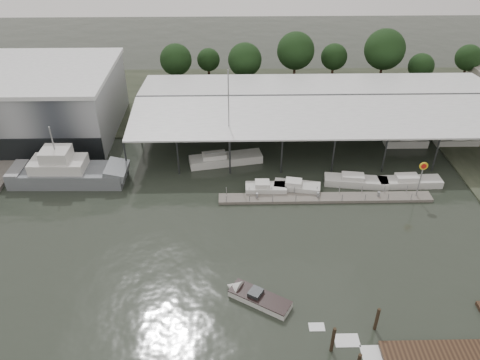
{
  "coord_description": "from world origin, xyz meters",
  "views": [
    {
      "loc": [
        2.82,
        -39.41,
        36.51
      ],
      "look_at": [
        3.81,
        11.0,
        2.5
      ],
      "focal_mm": 35.0,
      "sensor_mm": 36.0,
      "label": 1
    }
  ],
  "objects_px": {
    "white_sailboat": "(225,159)",
    "grey_trawler": "(68,172)",
    "speedboat_underway": "(255,297)",
    "shell_fuel_sign": "(422,173)"
  },
  "relations": [
    {
      "from": "grey_trawler",
      "to": "speedboat_underway",
      "type": "height_order",
      "value": "grey_trawler"
    },
    {
      "from": "shell_fuel_sign",
      "to": "speedboat_underway",
      "type": "distance_m",
      "value": 28.04
    },
    {
      "from": "white_sailboat",
      "to": "speedboat_underway",
      "type": "bearing_deg",
      "value": -93.68
    },
    {
      "from": "white_sailboat",
      "to": "speedboat_underway",
      "type": "distance_m",
      "value": 26.45
    },
    {
      "from": "white_sailboat",
      "to": "grey_trawler",
      "type": "bearing_deg",
      "value": -178.92
    },
    {
      "from": "shell_fuel_sign",
      "to": "white_sailboat",
      "type": "relative_size",
      "value": 0.38
    },
    {
      "from": "speedboat_underway",
      "to": "shell_fuel_sign",
      "type": "bearing_deg",
      "value": -110.85
    },
    {
      "from": "white_sailboat",
      "to": "speedboat_underway",
      "type": "height_order",
      "value": "white_sailboat"
    },
    {
      "from": "shell_fuel_sign",
      "to": "speedboat_underway",
      "type": "bearing_deg",
      "value": -142.44
    },
    {
      "from": "grey_trawler",
      "to": "speedboat_underway",
      "type": "distance_m",
      "value": 32.94
    }
  ]
}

